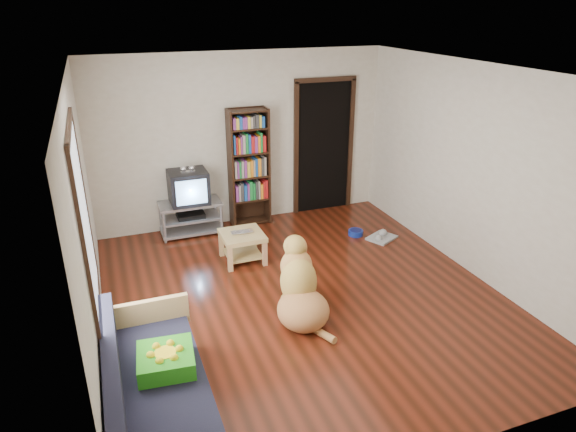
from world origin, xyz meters
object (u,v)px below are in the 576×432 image
object	(u,v)px
tv_stand	(191,217)
sofa	(155,395)
dog_bowl	(356,233)
bookshelf	(249,161)
green_cushion	(166,360)
coffee_table	(242,241)
laptop	(243,233)
grey_rag	(382,238)
dog	(300,290)
crt_tv	(188,186)

from	to	relation	value
tv_stand	sofa	bearing A→B (deg)	-105.02
dog_bowl	bookshelf	size ratio (longest dim) A/B	0.12
green_cushion	sofa	world-z (taller)	sofa
dog_bowl	coffee_table	size ratio (longest dim) A/B	0.40
laptop	dog_bowl	size ratio (longest dim) A/B	1.33
dog_bowl	grey_rag	xyz separation A→B (m)	(0.30, -0.25, -0.03)
tv_stand	coffee_table	world-z (taller)	tv_stand
laptop	grey_rag	world-z (taller)	laptop
grey_rag	sofa	size ratio (longest dim) A/B	0.22
laptop	bookshelf	size ratio (longest dim) A/B	0.16
grey_rag	green_cushion	bearing A→B (deg)	-145.76
bookshelf	laptop	bearing A→B (deg)	-110.69
tv_stand	dog	world-z (taller)	dog
coffee_table	dog	world-z (taller)	dog
green_cushion	bookshelf	size ratio (longest dim) A/B	0.25
sofa	laptop	bearing A→B (deg)	59.63
green_cushion	sofa	size ratio (longest dim) A/B	0.25
dog_bowl	bookshelf	bearing A→B (deg)	142.45
dog_bowl	tv_stand	xyz separation A→B (m)	(-2.28, 0.93, 0.23)
sofa	dog_bowl	bearing A→B (deg)	39.63
grey_rag	bookshelf	size ratio (longest dim) A/B	0.22
dog_bowl	tv_stand	bearing A→B (deg)	157.80
laptop	coffee_table	xyz separation A→B (m)	(-0.00, 0.03, -0.13)
bookshelf	sofa	distance (m)	4.26
grey_rag	laptop	bearing A→B (deg)	179.03
green_cushion	crt_tv	world-z (taller)	crt_tv
green_cushion	grey_rag	xyz separation A→B (m)	(3.43, 2.34, -0.48)
crt_tv	coffee_table	size ratio (longest dim) A/B	1.05
dog_bowl	grey_rag	bearing A→B (deg)	-39.81
dog_bowl	tv_stand	size ratio (longest dim) A/B	0.24
dog	coffee_table	bearing A→B (deg)	98.51
laptop	dog	xyz separation A→B (m)	(0.23, -1.48, -0.08)
coffee_table	dog	size ratio (longest dim) A/B	0.49
tv_stand	sofa	world-z (taller)	sofa
dog_bowl	laptop	bearing A→B (deg)	-173.21
grey_rag	tv_stand	xyz separation A→B (m)	(-2.58, 1.18, 0.25)
green_cushion	sofa	xyz separation A→B (m)	(-0.12, -0.11, -0.24)
grey_rag	sofa	distance (m)	4.33
grey_rag	bookshelf	distance (m)	2.30
dog_bowl	sofa	bearing A→B (deg)	-140.37
sofa	tv_stand	bearing A→B (deg)	74.98
bookshelf	sofa	size ratio (longest dim) A/B	1.00
sofa	crt_tv	bearing A→B (deg)	75.07
tv_stand	coffee_table	bearing A→B (deg)	-66.67
green_cushion	dog	bearing A→B (deg)	35.44
grey_rag	coffee_table	size ratio (longest dim) A/B	0.73
coffee_table	crt_tv	bearing A→B (deg)	112.92
laptop	grey_rag	xyz separation A→B (m)	(2.10, -0.04, -0.40)
laptop	bookshelf	bearing A→B (deg)	72.20
dog_bowl	bookshelf	distance (m)	1.94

